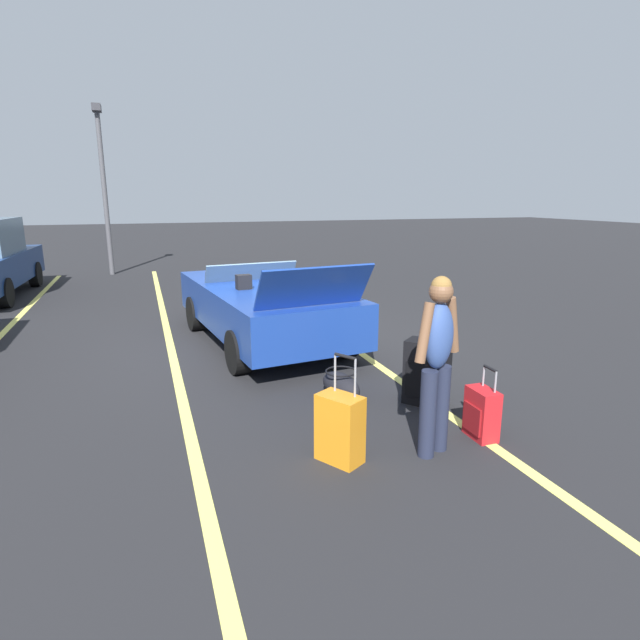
# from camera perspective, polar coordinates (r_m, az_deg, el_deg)

# --- Properties ---
(ground_plane) EXTENTS (80.00, 80.00, 0.00)m
(ground_plane) POSITION_cam_1_polar(r_m,az_deg,el_deg) (8.38, -6.27, -2.47)
(ground_plane) COLOR black
(lot_line_near) EXTENTS (18.00, 0.12, 0.01)m
(lot_line_near) POSITION_cam_1_polar(r_m,az_deg,el_deg) (8.73, 1.74, -1.74)
(lot_line_near) COLOR #EAE066
(lot_line_near) RESTS_ON ground_plane
(lot_line_mid) EXTENTS (18.00, 0.12, 0.01)m
(lot_line_mid) POSITION_cam_1_polar(r_m,az_deg,el_deg) (8.20, -16.22, -3.32)
(lot_line_mid) COLOR #EAE066
(lot_line_mid) RESTS_ON ground_plane
(convertible_car) EXTENTS (4.39, 2.23, 1.49)m
(convertible_car) POSITION_cam_1_polar(r_m,az_deg,el_deg) (8.42, -6.83, 1.74)
(convertible_car) COLOR navy
(convertible_car) RESTS_ON ground_plane
(suitcase_large_black) EXTENTS (0.55, 0.52, 0.74)m
(suitcase_large_black) POSITION_cam_1_polar(r_m,az_deg,el_deg) (5.93, 11.81, -5.80)
(suitcase_large_black) COLOR black
(suitcase_large_black) RESTS_ON ground_plane
(suitcase_medium_bright) EXTENTS (0.47, 0.41, 0.98)m
(suitcase_medium_bright) POSITION_cam_1_polar(r_m,az_deg,el_deg) (4.63, 2.23, -11.96)
(suitcase_medium_bright) COLOR orange
(suitcase_medium_bright) RESTS_ON ground_plane
(suitcase_small_carryon) EXTENTS (0.34, 0.23, 0.72)m
(suitcase_small_carryon) POSITION_cam_1_polar(r_m,az_deg,el_deg) (5.30, 17.55, -9.92)
(suitcase_small_carryon) COLOR red
(suitcase_small_carryon) RESTS_ON ground_plane
(duffel_bag) EXTENTS (0.69, 0.44, 0.34)m
(duffel_bag) POSITION_cam_1_polar(r_m,az_deg,el_deg) (6.04, 2.35, -7.28)
(duffel_bag) COLOR black
(duffel_bag) RESTS_ON ground_plane
(traveler_person) EXTENTS (0.33, 0.59, 1.65)m
(traveler_person) POSITION_cam_1_polar(r_m,az_deg,el_deg) (4.66, 12.96, -3.99)
(traveler_person) COLOR #1E2338
(traveler_person) RESTS_ON ground_plane
(parking_lamp_post) EXTENTS (0.50, 0.24, 4.84)m
(parking_lamp_post) POSITION_cam_1_polar(r_m,az_deg,el_deg) (16.69, -23.01, 14.35)
(parking_lamp_post) COLOR #4C4C51
(parking_lamp_post) RESTS_ON ground_plane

